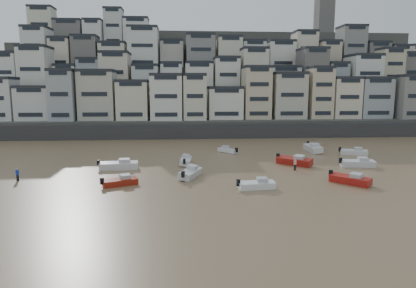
{
  "coord_description": "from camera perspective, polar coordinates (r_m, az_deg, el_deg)",
  "views": [
    {
      "loc": [
        -0.13,
        -23.56,
        12.34
      ],
      "look_at": [
        3.83,
        30.0,
        4.0
      ],
      "focal_mm": 32.0,
      "sensor_mm": 36.0,
      "label": 1
    }
  ],
  "objects": [
    {
      "name": "boat_i",
      "position": [
        73.72,
        15.85,
        -0.44
      ],
      "size": [
        2.27,
        6.66,
        1.81
      ],
      "primitive_type": null,
      "rotation": [
        0.0,
        0.0,
        -1.59
      ],
      "color": "silver",
      "rests_on": "ground"
    },
    {
      "name": "boat_k",
      "position": [
        57.41,
        -13.57,
        -2.97
      ],
      "size": [
        6.35,
        2.55,
        1.69
      ],
      "primitive_type": null,
      "rotation": [
        0.0,
        0.0,
        0.09
      ],
      "color": "silver",
      "rests_on": "ground"
    },
    {
      "name": "boat_d",
      "position": [
        62.09,
        22.04,
        -2.57
      ],
      "size": [
        5.76,
        2.42,
        1.53
      ],
      "primitive_type": null,
      "rotation": [
        0.0,
        0.0,
        -0.11
      ],
      "color": "silver",
      "rests_on": "ground"
    },
    {
      "name": "boat_j",
      "position": [
        48.12,
        -13.36,
        -5.48
      ],
      "size": [
        4.97,
        3.34,
        1.3
      ],
      "primitive_type": null,
      "rotation": [
        0.0,
        0.0,
        0.41
      ],
      "color": "maroon",
      "rests_on": "ground"
    },
    {
      "name": "boat_h",
      "position": [
        69.91,
        3.07,
        -0.84
      ],
      "size": [
        4.09,
        4.43,
        1.24
      ],
      "primitive_type": null,
      "rotation": [
        0.0,
        0.0,
        2.28
      ],
      "color": "silver",
      "rests_on": "ground"
    },
    {
      "name": "boat_f",
      "position": [
        59.58,
        -3.47,
        -2.43
      ],
      "size": [
        2.23,
        5.45,
        1.45
      ],
      "primitive_type": null,
      "rotation": [
        0.0,
        0.0,
        1.48
      ],
      "color": "silver",
      "rests_on": "ground"
    },
    {
      "name": "boat_b",
      "position": [
        50.98,
        21.04,
        -4.91
      ],
      "size": [
        5.08,
        5.32,
        1.51
      ],
      "primitive_type": null,
      "rotation": [
        0.0,
        0.0,
        -0.83
      ],
      "color": "#A41914",
      "rests_on": "ground"
    },
    {
      "name": "boat_e",
      "position": [
        60.54,
        13.15,
        -2.36
      ],
      "size": [
        5.9,
        5.63,
        1.68
      ],
      "primitive_type": null,
      "rotation": [
        0.0,
        0.0,
        -0.74
      ],
      "color": "maroon",
      "rests_on": "ground"
    },
    {
      "name": "boat_c",
      "position": [
        50.95,
        -2.72,
        -4.32
      ],
      "size": [
        3.86,
        5.85,
        1.52
      ],
      "primitive_type": null,
      "rotation": [
        0.0,
        0.0,
        1.17
      ],
      "color": "silver",
      "rests_on": "ground"
    },
    {
      "name": "harbor_wall",
      "position": [
        89.76,
        2.28,
        2.05
      ],
      "size": [
        140.0,
        3.0,
        3.5
      ],
      "primitive_type": "cube",
      "color": "#38383A",
      "rests_on": "ground"
    },
    {
      "name": "ground",
      "position": [
        26.6,
        -3.66,
        -18.84
      ],
      "size": [
        400.0,
        400.0,
        0.0
      ],
      "primitive_type": "plane",
      "color": "#91724E",
      "rests_on": "ground"
    },
    {
      "name": "hillside",
      "position": [
        129.26,
        2.41,
        9.12
      ],
      "size": [
        141.04,
        66.0,
        50.0
      ],
      "color": "#4C4C47",
      "rests_on": "ground"
    },
    {
      "name": "person_blue",
      "position": [
        55.14,
        -27.27,
        -4.18
      ],
      "size": [
        0.44,
        0.44,
        1.74
      ],
      "primitive_type": null,
      "color": "#1732B3",
      "rests_on": "ground"
    },
    {
      "name": "boat_a",
      "position": [
        45.66,
        7.5,
        -6.06
      ],
      "size": [
        5.05,
        2.12,
        1.34
      ],
      "primitive_type": null,
      "rotation": [
        0.0,
        0.0,
        0.11
      ],
      "color": "white",
      "rests_on": "ground"
    },
    {
      "name": "person_pink",
      "position": [
        56.77,
        13.25,
        -3.07
      ],
      "size": [
        0.44,
        0.44,
        1.74
      ],
      "primitive_type": null,
      "color": "#CEA191",
      "rests_on": "ground"
    },
    {
      "name": "boat_g",
      "position": [
        72.63,
        21.54,
        -1.01
      ],
      "size": [
        5.43,
        3.45,
        1.41
      ],
      "primitive_type": null,
      "rotation": [
        0.0,
        0.0,
        -0.37
      ],
      "color": "silver",
      "rests_on": "ground"
    }
  ]
}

